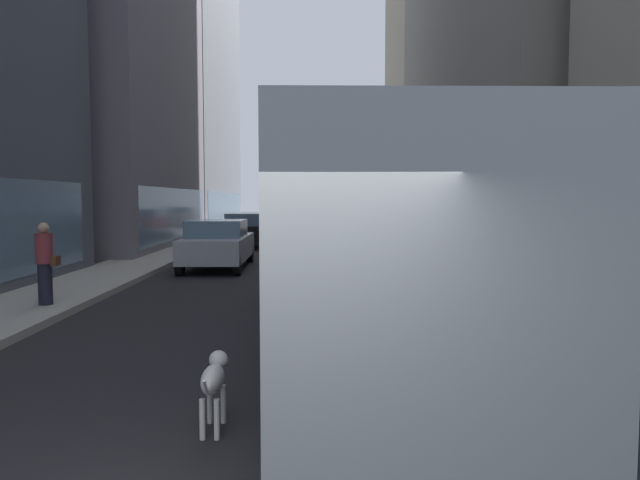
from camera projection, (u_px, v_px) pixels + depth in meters
name	position (u px, v px, depth m)	size (l,w,h in m)	color
ground_plane	(306.00, 234.00, 38.40)	(120.00, 120.00, 0.00)	#232326
sidewalk_left	(219.00, 233.00, 38.30)	(2.40, 110.00, 0.15)	#ADA89E
sidewalk_right	(393.00, 233.00, 38.49)	(2.40, 110.00, 0.15)	#9E9991
building_left_far	(151.00, 8.00, 44.85)	(11.28, 19.05, 33.78)	slate
building_right_mid	(551.00, 22.00, 28.32)	(10.65, 22.04, 21.72)	gray
transit_bus	(368.00, 232.00, 9.60)	(2.78, 11.53, 3.05)	#999EA3
car_blue_hatchback	(340.00, 247.00, 18.33)	(1.71, 4.43, 1.62)	#4C6BB7
car_silver_sedan	(218.00, 244.00, 19.46)	(1.94, 4.68, 1.62)	#B7BABF
car_red_coupe	(288.00, 221.00, 39.67)	(1.85, 4.25, 1.62)	red
car_black_suv	(246.00, 230.00, 28.03)	(1.91, 3.96, 1.62)	black
car_yellow_taxi	(328.00, 227.00, 31.25)	(1.77, 4.01, 1.62)	yellow
car_white_van	(293.00, 216.00, 50.42)	(1.94, 4.15, 1.62)	silver
dalmatian_dog	(214.00, 379.00, 5.91)	(0.22, 0.96, 0.72)	white
pedestrian_with_handbag	(45.00, 263.00, 12.00)	(0.45, 0.34, 1.69)	#1E1E2D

